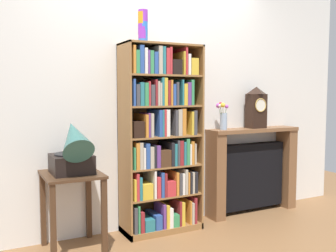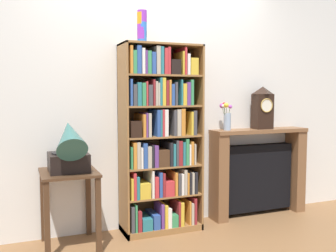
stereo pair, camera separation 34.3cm
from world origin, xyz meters
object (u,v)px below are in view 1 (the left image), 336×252
Objects in this scene: bookshelf at (160,141)px; gramophone at (73,149)px; mantel_clock at (256,107)px; side_table_left at (72,193)px; flower_vase at (223,117)px; fireplace_mantel at (251,171)px; cup_stack at (143,27)px.

bookshelf is 3.46× the size of gramophone.
gramophone is 1.13× the size of mantel_clock.
gramophone is at bearing -169.79° from bookshelf.
mantel_clock is (2.08, 0.14, 0.68)m from side_table_left.
fireplace_mantel is at bearing 3.24° from flower_vase.
side_table_left is (-0.70, -0.10, -1.45)m from cup_stack.
gramophone is at bearing -173.49° from fireplace_mantel.
fireplace_mantel is (2.05, 0.23, -0.41)m from gramophone.
side_table_left is 2.06m from fireplace_mantel.
mantel_clock is at bearing 0.06° from flower_vase.
fireplace_mantel is (1.18, 0.08, -0.41)m from bookshelf.
fireplace_mantel is 0.71m from mantel_clock.
side_table_left is 2.28× the size of flower_vase.
mantel_clock is at bearing 1.78° from cup_stack.
cup_stack is at bearing 7.89° from side_table_left.
flower_vase is at bearing 7.33° from gramophone.
bookshelf is 0.88m from gramophone.
flower_vase is at bearing 2.60° from cup_stack.
mantel_clock is at bearing 5.78° from gramophone.
mantel_clock is (1.21, 0.05, 0.31)m from bookshelf.
side_table_left is 1.29× the size of gramophone.
mantel_clock is at bearing -35.48° from fireplace_mantel.
cup_stack is 0.27× the size of fireplace_mantel.
flower_vase is (1.63, 0.14, 0.59)m from side_table_left.
flower_vase reaches higher than fireplace_mantel.
flower_vase reaches higher than gramophone.
side_table_left is 2.20m from mantel_clock.
side_table_left is 0.60× the size of fireplace_mantel.
flower_vase is (-0.45, -0.00, -0.09)m from mantel_clock.
side_table_left is at bearing -174.36° from bookshelf.
cup_stack reaches higher than fireplace_mantel.
cup_stack is 0.58× the size of gramophone.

